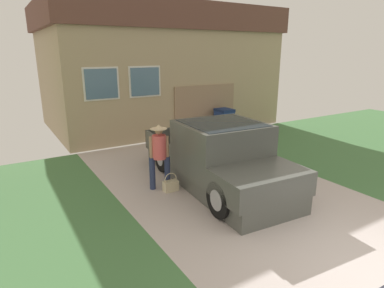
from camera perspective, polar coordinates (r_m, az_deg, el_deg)
The scene contains 5 objects.
pickup_truck at distance 8.19m, azimuth 5.02°, elevation -2.61°, with size 2.30×5.15×1.67m.
person_with_hat at distance 8.00m, azimuth -5.76°, elevation -1.50°, with size 0.50×0.41×1.65m.
handbag at distance 8.11m, azimuth -3.76°, elevation -7.24°, with size 0.36×0.21×0.47m.
house_with_garage at distance 15.69m, azimuth -5.97°, elevation 13.28°, with size 10.06×6.28×5.21m.
wheeled_trash_bin at distance 13.51m, azimuth 5.67°, elevation 4.09°, with size 0.60×0.72×1.08m.
Camera 1 is at (-4.74, -1.96, 3.32)m, focal length 30.36 mm.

